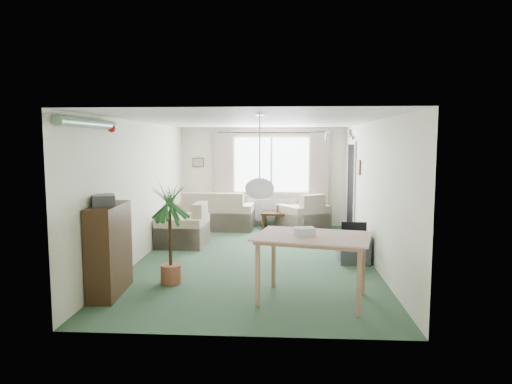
# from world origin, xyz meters

# --- Properties ---
(ground) EXTENTS (6.50, 6.50, 0.00)m
(ground) POSITION_xyz_m (0.00, 0.00, 0.00)
(ground) COLOR #2D4C34
(window) EXTENTS (1.80, 0.03, 1.30)m
(window) POSITION_xyz_m (0.20, 3.23, 1.50)
(window) COLOR white
(curtain_rod) EXTENTS (2.60, 0.03, 0.03)m
(curtain_rod) POSITION_xyz_m (0.20, 3.15, 2.27)
(curtain_rod) COLOR black
(curtain_left) EXTENTS (0.45, 0.08, 2.00)m
(curtain_left) POSITION_xyz_m (-0.95, 3.13, 1.27)
(curtain_left) COLOR beige
(curtain_right) EXTENTS (0.45, 0.08, 2.00)m
(curtain_right) POSITION_xyz_m (1.35, 3.13, 1.27)
(curtain_right) COLOR beige
(radiator) EXTENTS (1.20, 0.10, 0.55)m
(radiator) POSITION_xyz_m (0.20, 3.19, 0.40)
(radiator) COLOR white
(doorway) EXTENTS (0.03, 0.95, 2.00)m
(doorway) POSITION_xyz_m (1.99, 2.20, 1.00)
(doorway) COLOR black
(pendant_lamp) EXTENTS (0.36, 0.36, 0.36)m
(pendant_lamp) POSITION_xyz_m (0.20, -2.30, 1.48)
(pendant_lamp) COLOR white
(tinsel_garland) EXTENTS (1.60, 1.60, 0.12)m
(tinsel_garland) POSITION_xyz_m (-1.92, -2.30, 2.28)
(tinsel_garland) COLOR #196626
(bauble_cluster_a) EXTENTS (0.20, 0.20, 0.20)m
(bauble_cluster_a) POSITION_xyz_m (1.30, 0.90, 2.22)
(bauble_cluster_a) COLOR silver
(bauble_cluster_b) EXTENTS (0.20, 0.20, 0.20)m
(bauble_cluster_b) POSITION_xyz_m (1.60, -0.30, 2.22)
(bauble_cluster_b) COLOR silver
(wall_picture_back) EXTENTS (0.28, 0.03, 0.22)m
(wall_picture_back) POSITION_xyz_m (-1.60, 3.23, 1.55)
(wall_picture_back) COLOR brown
(wall_picture_right) EXTENTS (0.03, 0.24, 0.30)m
(wall_picture_right) POSITION_xyz_m (1.98, 1.20, 1.55)
(wall_picture_right) COLOR brown
(sofa) EXTENTS (1.82, 1.02, 0.89)m
(sofa) POSITION_xyz_m (-1.10, 2.75, 0.45)
(sofa) COLOR beige
(sofa) RESTS_ON ground
(armchair_corner) EXTENTS (1.31, 1.29, 0.86)m
(armchair_corner) POSITION_xyz_m (0.96, 2.73, 0.43)
(armchair_corner) COLOR beige
(armchair_corner) RESTS_ON ground
(armchair_left) EXTENTS (0.94, 0.99, 0.86)m
(armchair_left) POSITION_xyz_m (-1.50, 0.96, 0.43)
(armchair_left) COLOR beige
(armchair_left) RESTS_ON ground
(coffee_table) EXTENTS (0.94, 0.58, 0.40)m
(coffee_table) POSITION_xyz_m (0.44, 2.75, 0.20)
(coffee_table) COLOR black
(coffee_table) RESTS_ON ground
(photo_frame) EXTENTS (0.12, 0.03, 0.16)m
(photo_frame) POSITION_xyz_m (0.40, 2.74, 0.48)
(photo_frame) COLOR brown
(photo_frame) RESTS_ON coffee_table
(bookshelf) EXTENTS (0.39, 1.01, 1.22)m
(bookshelf) POSITION_xyz_m (-1.84, -1.98, 0.61)
(bookshelf) COLOR black
(bookshelf) RESTS_ON ground
(hifi_box) EXTENTS (0.40, 0.43, 0.14)m
(hifi_box) POSITION_xyz_m (-1.87, -2.05, 1.29)
(hifi_box) COLOR #36363A
(hifi_box) RESTS_ON bookshelf
(houseplant) EXTENTS (0.70, 0.70, 1.48)m
(houseplant) POSITION_xyz_m (-1.13, -1.49, 0.74)
(houseplant) COLOR #20511B
(houseplant) RESTS_ON ground
(dining_table) EXTENTS (1.51, 1.17, 0.84)m
(dining_table) POSITION_xyz_m (0.87, -2.08, 0.42)
(dining_table) COLOR #A6765A
(dining_table) RESTS_ON ground
(gift_box) EXTENTS (0.28, 0.23, 0.12)m
(gift_box) POSITION_xyz_m (0.77, -2.08, 0.90)
(gift_box) COLOR silver
(gift_box) RESTS_ON dining_table
(tv_cube) EXTENTS (0.51, 0.56, 0.50)m
(tv_cube) POSITION_xyz_m (1.70, -0.13, 0.25)
(tv_cube) COLOR #404046
(tv_cube) RESTS_ON ground
(pet_bed) EXTENTS (0.70, 0.70, 0.11)m
(pet_bed) POSITION_xyz_m (0.98, 1.39, 0.05)
(pet_bed) COLOR navy
(pet_bed) RESTS_ON ground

